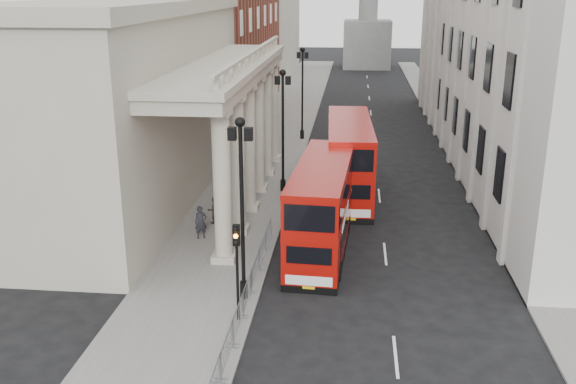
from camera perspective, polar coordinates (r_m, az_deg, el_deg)
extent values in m
plane|color=black|center=(26.10, -4.10, -13.64)|extent=(260.00, 260.00, 0.00)
cube|color=slate|center=(54.10, -1.81, 3.34)|extent=(6.00, 140.00, 0.12)
cube|color=slate|center=(54.45, 15.69, 2.77)|extent=(3.00, 140.00, 0.12)
cube|color=slate|center=(53.79, 1.32, 3.27)|extent=(0.20, 140.00, 0.14)
cube|color=#A69F8B|center=(43.15, -14.06, 7.16)|extent=(9.00, 28.00, 12.00)
cube|color=brown|center=(71.44, -6.10, 15.67)|extent=(9.00, 32.00, 22.00)
cube|color=#A69F8B|center=(102.99, -2.32, 15.84)|extent=(9.00, 30.00, 20.00)
cube|color=beige|center=(55.20, 19.12, 15.77)|extent=(8.00, 55.00, 25.00)
cube|color=#60605E|center=(114.31, 7.03, 12.91)|extent=(8.00, 8.00, 8.00)
cylinder|color=black|center=(29.39, -3.94, -8.65)|extent=(0.36, 0.36, 0.80)
cylinder|color=black|center=(27.97, -4.09, -2.04)|extent=(0.18, 0.18, 8.00)
sphere|color=black|center=(26.86, -4.29, 6.22)|extent=(0.44, 0.44, 0.44)
cube|color=black|center=(26.91, -3.53, 5.16)|extent=(0.35, 0.35, 0.55)
cube|color=black|center=(27.03, -5.00, 5.19)|extent=(0.35, 0.35, 0.55)
cylinder|color=black|center=(44.14, -0.45, 0.60)|extent=(0.36, 0.36, 0.80)
cylinder|color=black|center=(43.21, -0.46, 5.16)|extent=(0.18, 0.18, 8.00)
sphere|color=black|center=(42.50, -0.47, 10.57)|extent=(0.44, 0.44, 0.44)
cube|color=black|center=(42.53, 0.00, 9.89)|extent=(0.35, 0.35, 0.55)
cube|color=black|center=(42.60, -0.95, 9.90)|extent=(0.35, 0.35, 0.55)
cylinder|color=black|center=(59.54, 1.26, 5.15)|extent=(0.36, 0.36, 0.80)
cylinder|color=black|center=(58.85, 1.28, 8.57)|extent=(0.18, 0.18, 8.00)
sphere|color=black|center=(58.33, 1.31, 12.55)|extent=(0.44, 0.44, 0.44)
cube|color=black|center=(58.35, 1.66, 12.06)|extent=(0.35, 0.35, 0.55)
cube|color=black|center=(58.41, 0.96, 12.07)|extent=(0.35, 0.35, 0.55)
cylinder|color=black|center=(27.04, -4.51, -8.07)|extent=(0.12, 0.12, 3.40)
cube|color=black|center=(26.17, -4.62, -3.83)|extent=(0.28, 0.22, 0.90)
sphere|color=black|center=(25.94, -4.69, -3.32)|extent=(0.18, 0.18, 0.18)
sphere|color=orange|center=(26.05, -4.67, -3.94)|extent=(0.18, 0.18, 0.18)
sphere|color=black|center=(26.17, -4.65, -4.55)|extent=(0.18, 0.18, 0.18)
cube|color=gray|center=(24.73, -5.48, -13.81)|extent=(0.50, 2.30, 1.10)
cube|color=gray|center=(26.72, -4.49, -11.19)|extent=(0.50, 2.30, 1.10)
cube|color=gray|center=(28.76, -3.65, -8.94)|extent=(0.50, 2.30, 1.10)
cube|color=gray|center=(30.84, -2.93, -6.98)|extent=(0.50, 2.30, 1.10)
cube|color=gray|center=(32.97, -2.31, -5.28)|extent=(0.50, 2.30, 1.10)
cube|color=gray|center=(35.12, -1.77, -3.78)|extent=(0.50, 2.30, 1.10)
cube|color=#980C07|center=(34.51, 3.04, -2.88)|extent=(3.22, 11.11, 2.09)
cube|color=#980C07|center=(33.81, 3.10, 0.57)|extent=(3.22, 11.11, 1.83)
cube|color=#980C07|center=(33.51, 3.13, 2.27)|extent=(3.27, 11.15, 0.26)
cube|color=black|center=(34.97, 3.00, -4.76)|extent=(3.25, 11.11, 0.37)
cube|color=black|center=(34.42, 3.04, -2.47)|extent=(3.17, 9.03, 1.05)
cube|color=black|center=(33.78, 3.10, 0.73)|extent=(3.25, 10.49, 1.15)
cube|color=white|center=(29.79, 1.86, -7.89)|extent=(2.20, 0.19, 0.47)
cube|color=yellow|center=(29.94, 1.85, -8.49)|extent=(0.58, 0.07, 0.14)
cylinder|color=black|center=(31.50, 0.10, -6.70)|extent=(0.39, 1.06, 1.05)
cylinder|color=black|center=(31.25, 4.41, -6.97)|extent=(0.39, 1.06, 1.05)
cylinder|color=black|center=(37.34, 1.64, -2.68)|extent=(0.39, 1.06, 1.05)
cylinder|color=black|center=(37.13, 5.26, -2.87)|extent=(0.39, 1.06, 1.05)
cube|color=#A00D07|center=(43.62, 5.41, 1.65)|extent=(3.25, 11.76, 2.22)
cube|color=#A00D07|center=(43.04, 5.50, 4.60)|extent=(3.25, 11.76, 1.94)
cube|color=#A00D07|center=(42.80, 5.54, 6.05)|extent=(3.29, 11.81, 0.28)
cube|color=black|center=(44.00, 5.36, 0.02)|extent=(3.27, 11.76, 0.39)
cube|color=black|center=(43.54, 5.42, 2.00)|extent=(3.22, 9.55, 1.11)
cube|color=black|center=(43.01, 5.50, 4.74)|extent=(3.29, 11.10, 1.22)
cube|color=white|center=(38.32, 5.61, -1.89)|extent=(2.33, 0.16, 0.50)
cube|color=yellow|center=(38.44, 5.60, -2.41)|extent=(0.61, 0.07, 0.14)
cylinder|color=black|center=(40.02, 3.73, -1.23)|extent=(0.40, 1.12, 1.11)
cylinder|color=black|center=(40.11, 7.32, -1.29)|extent=(0.40, 1.12, 1.11)
cylinder|color=black|center=(46.47, 3.74, 1.50)|extent=(0.40, 1.12, 1.11)
cylinder|color=black|center=(46.55, 6.83, 1.44)|extent=(0.40, 1.12, 1.11)
imported|color=black|center=(36.06, -7.75, -2.70)|extent=(0.80, 0.68, 1.87)
imported|color=#282420|center=(38.30, -6.59, -1.61)|extent=(0.97, 0.88, 1.62)
imported|color=black|center=(46.97, -3.81, 2.30)|extent=(1.07, 0.92, 1.86)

